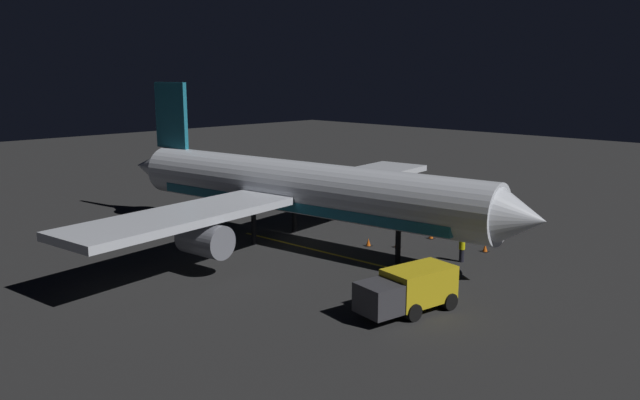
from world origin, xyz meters
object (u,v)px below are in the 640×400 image
airliner (294,189)px  baggage_truck (410,290)px  ground_crew_worker (462,249)px  catering_truck (401,208)px  traffic_cone_near_right (397,244)px  traffic_cone_under_wing (485,248)px  traffic_cone_far (431,235)px  traffic_cone_near_left (368,243)px

airliner → baggage_truck: size_ratio=6.29×
airliner → ground_crew_worker: bearing=110.9°
catering_truck → traffic_cone_near_right: 8.12m
traffic_cone_under_wing → catering_truck: bearing=-108.1°
traffic_cone_near_right → traffic_cone_under_wing: (-3.40, 5.04, 0.00)m
baggage_truck → traffic_cone_far: bearing=-149.4°
airliner → baggage_truck: airliner is taller
baggage_truck → traffic_cone_under_wing: size_ratio=10.50×
ground_crew_worker → catering_truck: bearing=-122.9°
airliner → traffic_cone_near_left: bearing=123.1°
airliner → traffic_cone_under_wing: (-7.55, 11.31, -3.68)m
catering_truck → traffic_cone_near_right: (6.57, 4.67, -0.94)m
traffic_cone_far → traffic_cone_under_wing: bearing=86.1°
catering_truck → traffic_cone_far: catering_truck is taller
airliner → catering_truck: size_ratio=6.02×
airliner → traffic_cone_near_right: 8.37m
traffic_cone_under_wing → traffic_cone_near_left: bearing=-55.9°
traffic_cone_under_wing → traffic_cone_far: (-0.32, -4.71, 0.00)m
airliner → catering_truck: airliner is taller
baggage_truck → ground_crew_worker: baggage_truck is taller
ground_crew_worker → traffic_cone_near_right: (0.20, -5.16, -0.64)m
airliner → baggage_truck: 15.48m
traffic_cone_near_left → traffic_cone_under_wing: bearing=124.1°
ground_crew_worker → baggage_truck: bearing=16.8°
baggage_truck → traffic_cone_under_wing: (-12.75, -3.01, -0.93)m
baggage_truck → traffic_cone_near_left: bearing=-130.1°
traffic_cone_near_left → traffic_cone_near_right: (-1.15, 1.68, 0.00)m
baggage_truck → traffic_cone_far: (-13.07, -7.72, -0.93)m
airliner → catering_truck: 11.18m
baggage_truck → traffic_cone_under_wing: 13.13m
traffic_cone_near_right → airliner: bearing=-56.5°
baggage_truck → ground_crew_worker: bearing=-163.2°
catering_truck → traffic_cone_near_left: (7.73, 2.99, -0.94)m
traffic_cone_near_left → traffic_cone_near_right: bearing=124.5°
ground_crew_worker → traffic_cone_under_wing: ground_crew_worker is taller
airliner → catering_truck: bearing=171.5°
baggage_truck → traffic_cone_near_right: 12.37m
ground_crew_worker → traffic_cone_near_left: ground_crew_worker is taller
ground_crew_worker → traffic_cone_far: (-3.52, -4.83, -0.64)m
traffic_cone_near_left → traffic_cone_near_right: size_ratio=1.00×
baggage_truck → traffic_cone_near_right: bearing=-139.3°
traffic_cone_far → ground_crew_worker: bearing=53.9°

